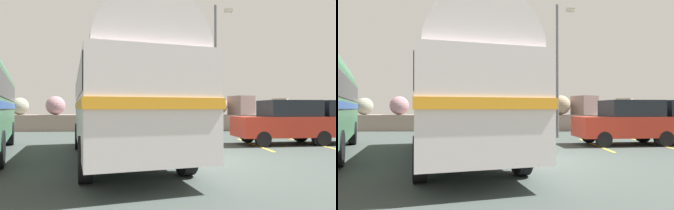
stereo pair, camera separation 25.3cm
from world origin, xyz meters
TOP-DOWN VIEW (x-y plane):
  - ground at (0.00, 0.00)m, footprint 32.00×26.00m
  - breakwater at (0.01, 11.79)m, footprint 31.36×2.44m
  - parking_lines at (5.38, 3.50)m, footprint 5.32×4.40m
  - vintage_coach at (-2.44, 0.23)m, footprint 4.61×8.91m
  - parked_car_nearest at (4.14, 3.49)m, footprint 4.23×2.04m
  - lamp_post at (1.93, 6.57)m, footprint 1.09×0.69m

SIDE VIEW (x-z plane):
  - ground at x=0.00m, z-range 0.00..0.02m
  - parking_lines at x=5.38m, z-range 0.02..0.03m
  - breakwater at x=0.01m, z-range -0.43..2.01m
  - parked_car_nearest at x=4.14m, z-range 0.04..1.90m
  - vintage_coach at x=-2.44m, z-range 0.20..3.90m
  - lamp_post at x=1.93m, z-range 0.41..7.37m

